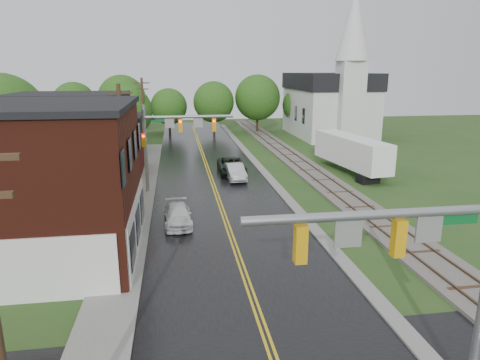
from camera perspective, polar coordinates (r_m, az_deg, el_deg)
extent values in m
cube|color=black|center=(39.41, -3.79, -0.08)|extent=(10.00, 90.00, 0.02)
cube|color=gray|center=(44.95, 2.53, 1.77)|extent=(0.80, 70.00, 0.12)
cube|color=gray|center=(34.60, -13.35, -2.53)|extent=(2.40, 50.00, 0.12)
cube|color=silver|center=(24.61, -13.57, -5.89)|extent=(0.10, 9.50, 3.00)
cube|color=tan|center=(35.55, -21.27, 2.64)|extent=(8.00, 7.00, 6.40)
cube|color=#3F0F0C|center=(44.23, -17.46, 3.81)|extent=(7.00, 6.00, 4.40)
cube|color=silver|center=(67.43, 11.62, 8.77)|extent=(10.00, 16.00, 7.00)
cube|color=black|center=(67.14, 11.82, 12.76)|extent=(10.40, 16.40, 2.40)
cube|color=silver|center=(59.84, 14.36, 9.85)|extent=(3.20, 3.20, 11.00)
cone|color=silver|center=(59.94, 14.99, 19.41)|extent=(4.40, 4.40, 9.00)
cube|color=#59544C|center=(46.03, 8.16, 2.07)|extent=(3.20, 80.00, 0.20)
cube|color=#4C3828|center=(45.80, 7.31, 2.21)|extent=(0.10, 80.00, 0.12)
cube|color=#4C3828|center=(46.21, 9.03, 2.26)|extent=(0.10, 80.00, 0.12)
cylinder|color=gray|center=(11.85, 17.61, -4.43)|extent=(7.20, 0.26, 0.26)
cube|color=orange|center=(12.41, 20.38, -7.25)|extent=(0.32, 0.30, 1.05)
cube|color=orange|center=(11.37, 8.07, -8.44)|extent=(0.32, 0.30, 1.05)
cube|color=gray|center=(12.77, 23.87, -6.02)|extent=(0.75, 0.06, 0.75)
cube|color=gray|center=(11.72, 14.24, -6.99)|extent=(0.75, 0.06, 0.75)
cube|color=#0C5926|center=(13.08, 26.66, -4.69)|extent=(1.40, 0.04, 0.30)
cylinder|color=gray|center=(35.66, -12.49, 3.99)|extent=(0.28, 0.28, 7.20)
cylinder|color=gray|center=(35.23, -6.81, 8.38)|extent=(7.20, 0.26, 0.26)
cube|color=orange|center=(35.29, -7.95, 7.20)|extent=(0.32, 0.30, 1.05)
cube|color=orange|center=(35.43, -3.49, 7.34)|extent=(0.32, 0.30, 1.05)
cube|color=gray|center=(35.27, -9.38, 7.47)|extent=(0.75, 0.06, 0.75)
cube|color=gray|center=(35.31, -5.61, 7.61)|extent=(0.75, 0.06, 0.75)
cube|color=#0C5926|center=(35.25, -10.58, 7.83)|extent=(1.40, 0.04, 0.30)
sphere|color=#FF0C0C|center=(35.07, -7.97, 7.70)|extent=(0.20, 0.20, 0.20)
cylinder|color=#382616|center=(30.71, -15.38, 3.86)|extent=(0.28, 0.28, 9.00)
cube|color=#382616|center=(30.27, -15.88, 11.12)|extent=(1.80, 0.12, 0.12)
cube|color=#382616|center=(30.31, -15.79, 9.81)|extent=(1.40, 0.12, 0.12)
cylinder|color=#382616|center=(52.42, -12.73, 8.25)|extent=(0.28, 0.28, 9.00)
cube|color=#382616|center=(52.16, -12.97, 12.50)|extent=(1.80, 0.12, 0.12)
cube|color=#382616|center=(52.19, -12.92, 11.74)|extent=(1.40, 0.12, 0.12)
cylinder|color=black|center=(43.46, -28.46, 1.87)|extent=(0.36, 0.36, 3.42)
sphere|color=#234F16|center=(42.87, -29.13, 7.33)|extent=(7.60, 7.60, 7.60)
sphere|color=#234F16|center=(42.36, -28.44, 6.44)|extent=(5.32, 5.32, 5.32)
cylinder|color=black|center=(49.96, -21.10, 3.68)|extent=(0.36, 0.36, 2.70)
sphere|color=#234F16|center=(49.51, -21.44, 7.43)|extent=(6.00, 6.00, 6.00)
sphere|color=#234F16|center=(49.05, -20.80, 6.81)|extent=(4.20, 4.20, 4.20)
cylinder|color=black|center=(54.98, -14.71, 5.18)|extent=(0.36, 0.36, 2.88)
sphere|color=#234F16|center=(54.55, -14.95, 8.83)|extent=(6.40, 6.40, 6.40)
sphere|color=#234F16|center=(54.15, -14.31, 8.24)|extent=(4.48, 4.48, 4.48)
imported|color=black|center=(41.78, -1.12, 1.86)|extent=(2.56, 5.46, 1.51)
imported|color=#B7B7BC|center=(39.58, -0.66, 1.11)|extent=(1.71, 4.47, 1.45)
imported|color=white|center=(28.45, -8.31, -4.69)|extent=(1.93, 4.38, 1.25)
cube|color=black|center=(40.10, 16.70, 0.18)|extent=(1.93, 1.42, 0.80)
cylinder|color=gray|center=(46.25, 13.12, 2.27)|extent=(0.16, 0.16, 0.80)
cube|color=white|center=(43.41, 14.58, 3.79)|extent=(3.80, 11.24, 2.76)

